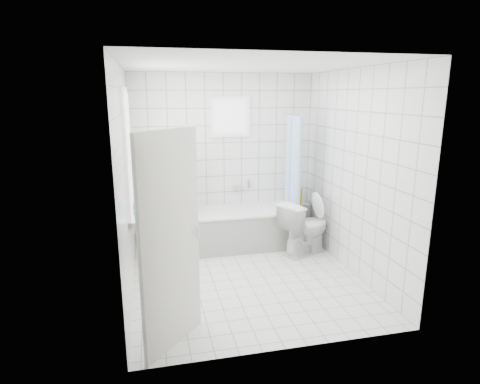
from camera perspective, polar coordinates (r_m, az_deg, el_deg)
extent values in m
plane|color=white|center=(5.22, 0.96, -12.17)|extent=(3.00, 3.00, 0.00)
plane|color=white|center=(4.71, 1.09, 17.62)|extent=(3.00, 3.00, 0.00)
cube|color=white|center=(6.24, -2.29, 4.66)|extent=(2.80, 0.02, 2.60)
cube|color=white|center=(3.41, 7.09, -3.05)|extent=(2.80, 0.02, 2.60)
cube|color=white|center=(4.67, -15.89, 1.10)|extent=(0.02, 3.00, 2.60)
cube|color=white|center=(5.31, 15.88, 2.55)|extent=(0.02, 3.00, 2.60)
cube|color=white|center=(4.91, -15.44, 5.28)|extent=(0.01, 0.90, 1.40)
cube|color=white|center=(6.15, -1.34, 10.62)|extent=(0.50, 0.01, 0.50)
cube|color=white|center=(5.07, -14.40, -2.99)|extent=(0.18, 1.02, 0.08)
cube|color=silver|center=(3.62, -9.80, -7.17)|extent=(0.56, 0.62, 2.00)
cube|color=white|center=(6.15, -0.58, -5.31)|extent=(1.79, 0.75, 0.55)
cube|color=white|center=(6.07, -0.59, -2.72)|extent=(1.81, 0.77, 0.03)
cube|color=white|center=(5.85, -9.81, -1.67)|extent=(0.15, 0.85, 1.50)
cube|color=white|center=(6.68, 7.95, -3.91)|extent=(0.40, 0.24, 0.55)
imported|color=white|center=(5.92, 9.27, -4.99)|extent=(0.90, 0.73, 0.80)
cylinder|color=silver|center=(6.04, 7.43, 10.94)|extent=(0.02, 0.80, 0.02)
cube|color=silver|center=(6.33, -0.35, 0.65)|extent=(0.18, 0.06, 0.06)
imported|color=silver|center=(5.17, -14.38, -0.53)|extent=(0.16, 0.16, 0.29)
imported|color=#2DA2CB|center=(4.87, -14.42, -2.00)|extent=(0.11, 0.12, 0.19)
imported|color=pink|center=(5.32, -14.32, -0.67)|extent=(0.11, 0.12, 0.19)
cylinder|color=gold|center=(6.49, 8.54, -0.64)|extent=(0.06, 0.06, 0.28)
cylinder|color=#178C41|center=(6.48, 8.10, -0.94)|extent=(0.06, 0.06, 0.21)
cylinder|color=blue|center=(6.61, 8.35, -0.55)|extent=(0.06, 0.06, 0.24)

